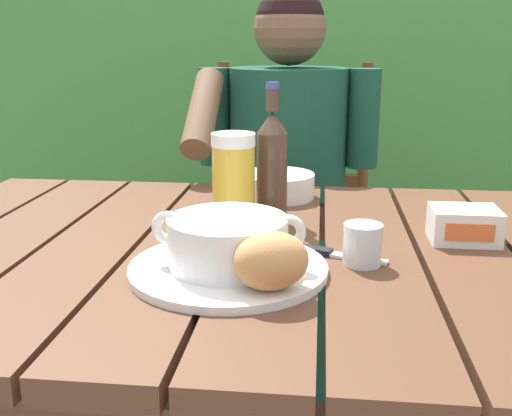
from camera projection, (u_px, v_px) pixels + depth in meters
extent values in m
cube|color=#533320|center=(11.00, 246.00, 1.03)|extent=(0.14, 0.85, 0.04)
cube|color=#533320|center=(97.00, 249.00, 1.01)|extent=(0.14, 0.85, 0.04)
cube|color=#533320|center=(185.00, 253.00, 1.00)|extent=(0.14, 0.85, 0.04)
cube|color=#533320|center=(275.00, 256.00, 0.98)|extent=(0.14, 0.85, 0.04)
cube|color=#533320|center=(369.00, 260.00, 0.97)|extent=(0.14, 0.85, 0.04)
cube|color=#533320|center=(466.00, 263.00, 0.95)|extent=(0.14, 0.85, 0.04)
cube|color=#533320|center=(288.00, 221.00, 1.37)|extent=(1.32, 0.03, 0.08)
cube|color=#533320|center=(35.00, 334.00, 1.52)|extent=(0.06, 0.06, 0.72)
cube|color=#3F7F39|center=(306.00, 109.00, 2.71)|extent=(2.97, 0.60, 1.56)
cylinder|color=#4C3823|center=(112.00, 72.00, 2.91)|extent=(0.10, 0.10, 1.87)
cylinder|color=brown|center=(364.00, 359.00, 1.67)|extent=(0.04, 0.04, 0.43)
cylinder|color=brown|center=(204.00, 351.00, 1.72)|extent=(0.04, 0.04, 0.43)
cylinder|color=brown|center=(356.00, 299.00, 2.07)|extent=(0.04, 0.04, 0.43)
cylinder|color=brown|center=(226.00, 293.00, 2.11)|extent=(0.04, 0.04, 0.43)
cube|color=brown|center=(288.00, 255.00, 1.83)|extent=(0.49, 0.45, 0.02)
cylinder|color=brown|center=(363.00, 155.00, 1.93)|extent=(0.04, 0.04, 0.58)
cylinder|color=brown|center=(224.00, 152.00, 1.98)|extent=(0.04, 0.04, 0.58)
cube|color=brown|center=(293.00, 179.00, 1.98)|extent=(0.46, 0.02, 0.04)
cube|color=brown|center=(293.00, 136.00, 1.94)|extent=(0.46, 0.02, 0.04)
cube|color=brown|center=(294.00, 90.00, 1.90)|extent=(0.46, 0.02, 0.04)
cylinder|color=#164531|center=(312.00, 372.00, 1.60)|extent=(0.11, 0.11, 0.45)
cylinder|color=#164531|center=(316.00, 259.00, 1.61)|extent=(0.13, 0.40, 0.13)
cylinder|color=#164531|center=(249.00, 368.00, 1.61)|extent=(0.11, 0.11, 0.45)
cylinder|color=#164531|center=(253.00, 257.00, 1.63)|extent=(0.13, 0.40, 0.13)
cylinder|color=#164531|center=(288.00, 160.00, 1.65)|extent=(0.32, 0.32, 0.50)
sphere|color=brown|center=(290.00, 29.00, 1.56)|extent=(0.19, 0.19, 0.19)
sphere|color=black|center=(290.00, 21.00, 1.55)|extent=(0.18, 0.18, 0.18)
cylinder|color=#164531|center=(363.00, 119.00, 1.58)|extent=(0.08, 0.08, 0.26)
cylinder|color=#164531|center=(215.00, 117.00, 1.62)|extent=(0.08, 0.08, 0.26)
cylinder|color=brown|center=(203.00, 112.00, 1.46)|extent=(0.07, 0.25, 0.21)
cylinder|color=white|center=(228.00, 268.00, 0.86)|extent=(0.29, 0.29, 0.01)
cylinder|color=white|center=(228.00, 241.00, 0.85)|extent=(0.17, 0.17, 0.07)
cylinder|color=#A3441E|center=(228.00, 231.00, 0.85)|extent=(0.15, 0.15, 0.01)
torus|color=white|center=(168.00, 228.00, 0.86)|extent=(0.05, 0.01, 0.05)
torus|color=white|center=(288.00, 232.00, 0.84)|extent=(0.05, 0.01, 0.05)
ellipsoid|color=tan|center=(271.00, 261.00, 0.77)|extent=(0.12, 0.11, 0.08)
cylinder|color=gold|center=(234.00, 186.00, 1.06)|extent=(0.08, 0.08, 0.15)
cylinder|color=white|center=(233.00, 140.00, 1.04)|extent=(0.08, 0.08, 0.02)
cylinder|color=#473224|center=(272.00, 176.00, 1.11)|extent=(0.06, 0.06, 0.16)
cone|color=#473224|center=(272.00, 122.00, 1.08)|extent=(0.06, 0.06, 0.04)
cylinder|color=#473224|center=(273.00, 100.00, 1.07)|extent=(0.02, 0.02, 0.04)
cylinder|color=#3C4589|center=(273.00, 85.00, 1.06)|extent=(0.02, 0.02, 0.01)
cylinder|color=silver|center=(363.00, 244.00, 0.89)|extent=(0.06, 0.06, 0.06)
cube|color=white|center=(464.00, 225.00, 0.99)|extent=(0.11, 0.08, 0.06)
cube|color=orange|center=(470.00, 233.00, 0.95)|extent=(0.08, 0.00, 0.03)
cube|color=silver|center=(350.00, 257.00, 0.92)|extent=(0.12, 0.06, 0.00)
cube|color=black|center=(313.00, 250.00, 0.94)|extent=(0.06, 0.04, 0.01)
cylinder|color=white|center=(278.00, 185.00, 1.27)|extent=(0.16, 0.16, 0.05)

